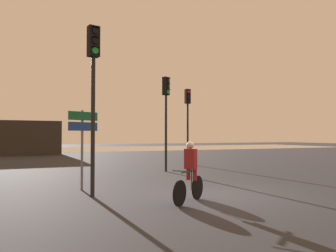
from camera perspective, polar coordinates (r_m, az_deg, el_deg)
The scene contains 8 objects.
ground_plane at distance 10.04m, azimuth 8.93°, elevation -11.84°, with size 120.00×120.00×0.00m, color #28282D.
water_strip at distance 43.89m, azimuth -16.49°, elevation -3.92°, with size 80.00×16.00×0.01m, color #9E937F.
distant_building at distance 33.58m, azimuth -26.14°, elevation -1.87°, with size 9.15×4.00×3.12m, color #2D2823.
traffic_light_far_right at distance 20.34m, azimuth 3.45°, elevation 2.42°, with size 0.33×0.34×4.66m.
traffic_light_center at distance 16.24m, azimuth -0.35°, elevation 3.50°, with size 0.40×0.42×4.68m.
traffic_light_near_left at distance 9.88m, azimuth -12.89°, elevation 8.01°, with size 0.37×0.39×4.98m.
direction_sign_post at distance 11.01m, azimuth -14.63°, elevation -1.51°, with size 1.01×0.50×2.60m.
cyclist at distance 8.79m, azimuth 3.87°, elevation -7.90°, with size 1.40×1.05×1.62m.
Camera 1 is at (-5.27, -8.36, 1.77)m, focal length 35.00 mm.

